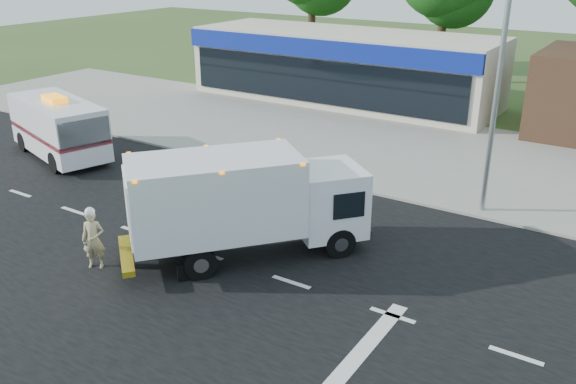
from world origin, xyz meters
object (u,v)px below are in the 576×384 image
traffic_signal_pole (479,68)px  ambulance_van (60,127)px  ems_box_truck (243,199)px  emergency_worker (93,238)px

traffic_signal_pole → ambulance_van: bearing=-166.6°
ems_box_truck → traffic_signal_pole: traffic_signal_pole is taller
ems_box_truck → emergency_worker: size_ratio=3.69×
ambulance_van → traffic_signal_pole: size_ratio=0.77×
ambulance_van → emergency_worker: bearing=-16.8°
ems_box_truck → traffic_signal_pole: bearing=8.1°
ems_box_truck → traffic_signal_pole: 8.84m
emergency_worker → ambulance_van: ambulance_van is taller
emergency_worker → traffic_signal_pole: traffic_signal_pole is taller
emergency_worker → ambulance_van: bearing=114.1°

